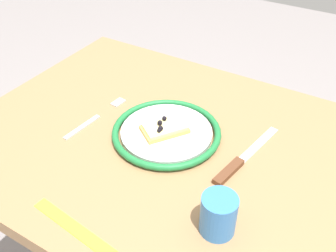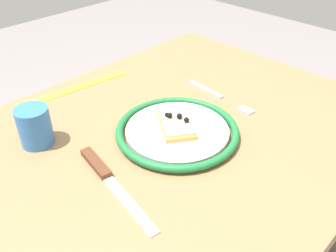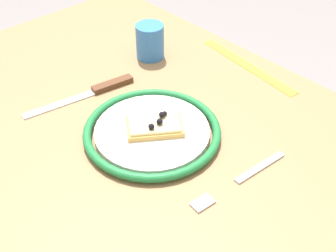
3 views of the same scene
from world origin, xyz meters
name	(u,v)px [view 1 (image 1 of 3)]	position (x,y,z in m)	size (l,w,h in m)	color
dining_table	(183,177)	(0.00, 0.00, 0.65)	(1.03, 0.71, 0.75)	#936D47
plate	(166,132)	(-0.05, 0.01, 0.76)	(0.25, 0.25, 0.02)	white
pizza_slice_near	(164,128)	(-0.06, 0.01, 0.78)	(0.11, 0.12, 0.03)	tan
knife	(237,164)	(0.13, 0.00, 0.76)	(0.06, 0.24, 0.01)	silver
fork	(96,117)	(-0.24, -0.02, 0.75)	(0.04, 0.20, 0.00)	#BBBBBB
cup	(218,215)	(0.16, -0.17, 0.79)	(0.06, 0.06, 0.08)	#3372BF
measuring_tape	(90,239)	(-0.02, -0.30, 0.75)	(0.28, 0.02, 0.00)	yellow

